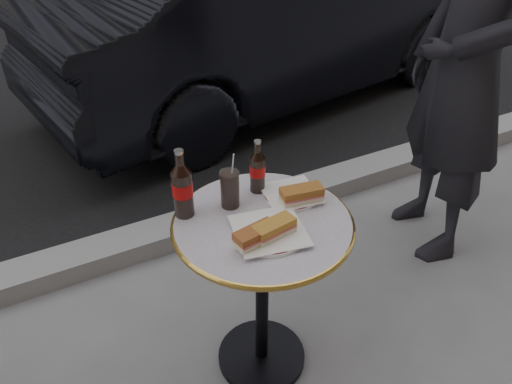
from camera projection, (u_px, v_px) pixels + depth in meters
name	position (u px, v px, depth m)	size (l,w,h in m)	color
ground	(261.00, 358.00, 2.10)	(80.00, 80.00, 0.00)	slate
asphalt_road	(57.00, 33.00, 5.74)	(40.00, 8.00, 0.00)	black
curb	(184.00, 229.00, 2.72)	(40.00, 0.20, 0.12)	gray
bistro_table	(262.00, 297.00, 1.89)	(0.62, 0.62, 0.73)	#BAB2C4
plate_left	(269.00, 232.00, 1.62)	(0.24, 0.24, 0.01)	white
plate_right	(291.00, 195.00, 1.79)	(0.20, 0.20, 0.01)	white
sandwich_left_a	(256.00, 236.00, 1.56)	(0.14, 0.07, 0.05)	brown
sandwich_left_b	(274.00, 229.00, 1.58)	(0.14, 0.07, 0.05)	#B77B2E
sandwich_right	(302.00, 195.00, 1.74)	(0.15, 0.07, 0.05)	#995D27
cola_bottle_left	(182.00, 183.00, 1.64)	(0.07, 0.07, 0.25)	black
cola_bottle_right	(257.00, 166.00, 1.77)	(0.06, 0.06, 0.21)	black
cola_glass	(230.00, 189.00, 1.71)	(0.07, 0.07, 0.14)	black
parked_car	(278.00, 17.00, 3.97)	(3.94, 1.37, 1.30)	black
pedestrian	(466.00, 70.00, 2.22)	(0.70, 0.45, 1.90)	black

